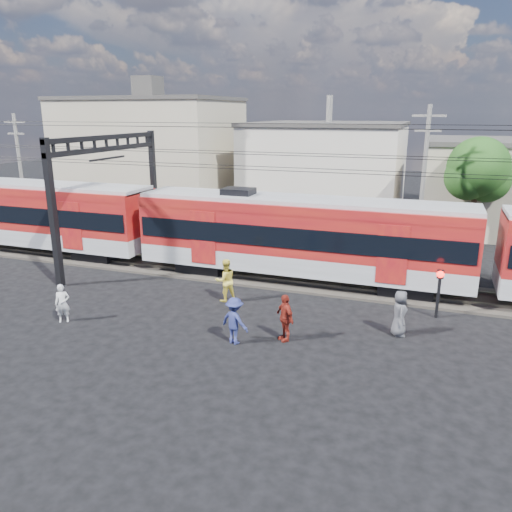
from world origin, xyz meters
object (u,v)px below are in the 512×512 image
Objects in this scene: pedestrian_a at (62,303)px; crossing_signal at (439,285)px; commuter_train at (304,235)px; pedestrian_c at (235,321)px.

pedestrian_a is 15.10m from crossing_signal.
commuter_train reaches higher than pedestrian_a.
commuter_train is 7.64m from pedestrian_c.
crossing_signal is (6.88, 4.92, 0.55)m from pedestrian_c.
pedestrian_c reaches higher than pedestrian_a.
pedestrian_a is at bearing -158.91° from crossing_signal.
commuter_train is 32.32× the size of pedestrian_a.
commuter_train is 28.76× the size of pedestrian_c.
pedestrian_a is 0.89× the size of pedestrian_c.
commuter_train is at bearing 12.02° from pedestrian_a.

